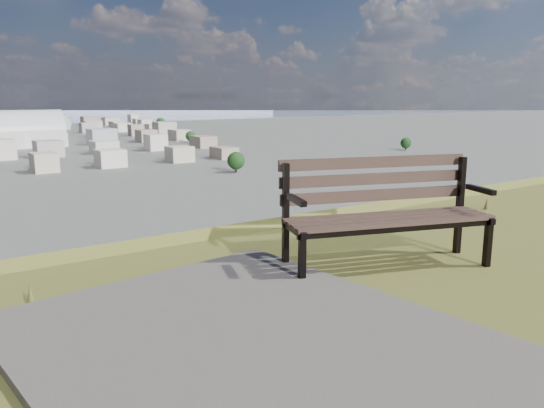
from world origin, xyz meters
TOP-DOWN VIEW (x-y plane):
  - park_bench at (-0.80, 2.21)m, footprint 2.11×1.23m
  - gravel_patch at (-2.80, 1.11)m, footprint 3.12×4.14m
  - arena at (35.26, 308.61)m, footprint 61.54×28.53m

SIDE VIEW (x-z plane):
  - arena at x=35.26m, z-range -6.73..18.74m
  - gravel_patch at x=-2.80m, z-range 25.00..25.07m
  - park_bench at x=-0.80m, z-range 25.07..26.12m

